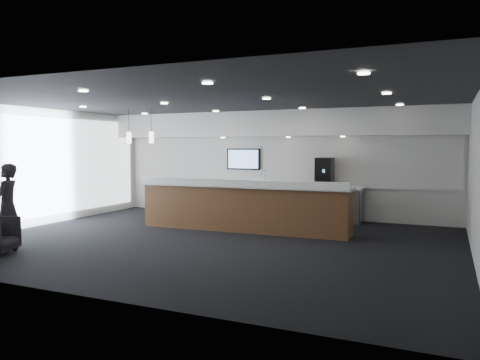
% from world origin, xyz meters
% --- Properties ---
extents(ground, '(10.00, 10.00, 0.00)m').
position_xyz_m(ground, '(0.00, 0.00, 0.00)').
color(ground, black).
rests_on(ground, ground).
extents(ceiling, '(10.00, 8.00, 0.02)m').
position_xyz_m(ceiling, '(0.00, 0.00, 3.00)').
color(ceiling, black).
rests_on(ceiling, back_wall).
extents(back_wall, '(10.00, 0.02, 3.00)m').
position_xyz_m(back_wall, '(0.00, 4.00, 1.50)').
color(back_wall, silver).
rests_on(back_wall, ground).
extents(left_wall, '(0.02, 8.00, 3.00)m').
position_xyz_m(left_wall, '(-5.00, 0.00, 1.50)').
color(left_wall, silver).
rests_on(left_wall, ground).
extents(right_wall, '(0.02, 8.00, 3.00)m').
position_xyz_m(right_wall, '(5.00, 0.00, 1.50)').
color(right_wall, silver).
rests_on(right_wall, ground).
extents(soffit_bulkhead, '(10.00, 0.90, 0.70)m').
position_xyz_m(soffit_bulkhead, '(0.00, 3.55, 2.65)').
color(soffit_bulkhead, silver).
rests_on(soffit_bulkhead, back_wall).
extents(alcove_panel, '(9.80, 0.06, 1.40)m').
position_xyz_m(alcove_panel, '(0.00, 3.97, 1.60)').
color(alcove_panel, silver).
rests_on(alcove_panel, back_wall).
extents(window_blinds_wall, '(0.04, 7.36, 2.55)m').
position_xyz_m(window_blinds_wall, '(-4.96, 0.00, 1.50)').
color(window_blinds_wall, white).
rests_on(window_blinds_wall, left_wall).
extents(back_credenza, '(5.06, 0.66, 0.95)m').
position_xyz_m(back_credenza, '(-0.00, 3.64, 0.48)').
color(back_credenza, gray).
rests_on(back_credenza, ground).
extents(wall_tv, '(1.05, 0.08, 0.62)m').
position_xyz_m(wall_tv, '(-1.00, 3.91, 1.65)').
color(wall_tv, black).
rests_on(wall_tv, back_wall).
extents(pendant_left, '(0.12, 0.12, 0.30)m').
position_xyz_m(pendant_left, '(-2.40, 0.80, 2.25)').
color(pendant_left, '#F4E8BE').
rests_on(pendant_left, ceiling).
extents(pendant_right, '(0.12, 0.12, 0.30)m').
position_xyz_m(pendant_right, '(-3.10, 0.80, 2.25)').
color(pendant_right, '#F4E8BE').
rests_on(pendant_right, ceiling).
extents(ceiling_can_lights, '(7.00, 5.00, 0.02)m').
position_xyz_m(ceiling_can_lights, '(0.00, 0.00, 2.97)').
color(ceiling_can_lights, white).
rests_on(ceiling_can_lights, ceiling).
extents(service_counter, '(5.21, 1.00, 1.49)m').
position_xyz_m(service_counter, '(0.07, 1.42, 0.58)').
color(service_counter, '#56371C').
rests_on(service_counter, ground).
extents(coffee_machine, '(0.45, 0.58, 0.77)m').
position_xyz_m(coffee_machine, '(1.50, 3.68, 1.33)').
color(coffee_machine, black).
rests_on(coffee_machine, back_credenza).
extents(info_sign_left, '(0.15, 0.07, 0.21)m').
position_xyz_m(info_sign_left, '(-0.19, 3.55, 1.05)').
color(info_sign_left, white).
rests_on(info_sign_left, back_credenza).
extents(info_sign_right, '(0.21, 0.03, 0.27)m').
position_xyz_m(info_sign_right, '(1.48, 3.52, 1.09)').
color(info_sign_right, white).
rests_on(info_sign_right, back_credenza).
extents(lounge_guest, '(0.61, 0.72, 1.68)m').
position_xyz_m(lounge_guest, '(-3.52, -2.18, 0.84)').
color(lounge_guest, black).
rests_on(lounge_guest, ground).
extents(cup_0, '(0.10, 0.10, 0.09)m').
position_xyz_m(cup_0, '(1.60, 3.57, 1.00)').
color(cup_0, white).
rests_on(cup_0, back_credenza).
extents(cup_1, '(0.14, 0.14, 0.09)m').
position_xyz_m(cup_1, '(1.46, 3.57, 1.00)').
color(cup_1, white).
rests_on(cup_1, back_credenza).
extents(cup_2, '(0.12, 0.12, 0.09)m').
position_xyz_m(cup_2, '(1.32, 3.57, 1.00)').
color(cup_2, white).
rests_on(cup_2, back_credenza).
extents(cup_3, '(0.13, 0.13, 0.09)m').
position_xyz_m(cup_3, '(1.18, 3.57, 1.00)').
color(cup_3, white).
rests_on(cup_3, back_credenza).
extents(cup_4, '(0.14, 0.14, 0.09)m').
position_xyz_m(cup_4, '(1.04, 3.57, 1.00)').
color(cup_4, white).
rests_on(cup_4, back_credenza).
extents(cup_5, '(0.11, 0.11, 0.09)m').
position_xyz_m(cup_5, '(0.90, 3.57, 1.00)').
color(cup_5, white).
rests_on(cup_5, back_credenza).
extents(cup_6, '(0.14, 0.14, 0.09)m').
position_xyz_m(cup_6, '(0.76, 3.57, 1.00)').
color(cup_6, white).
rests_on(cup_6, back_credenza).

